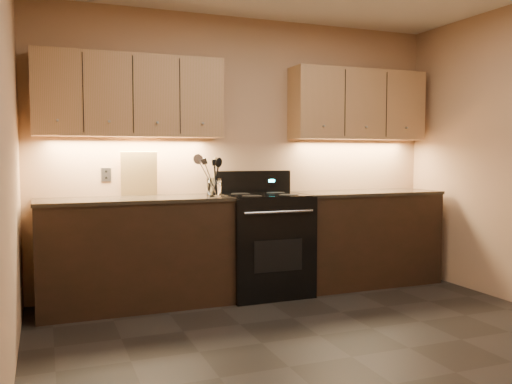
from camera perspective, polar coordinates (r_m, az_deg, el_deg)
floor at (r=3.69m, az=10.05°, el=-16.72°), size 4.00×4.00×0.00m
wall_back at (r=5.25m, az=-1.27°, el=4.00°), size 4.00×0.04×2.60m
wall_left at (r=2.94m, az=-25.13°, el=3.62°), size 0.04×4.00×2.60m
counter_left at (r=4.76m, az=-12.57°, el=-6.19°), size 1.62×0.62×0.93m
counter_right at (r=5.58m, az=11.32°, el=-4.68°), size 1.46×0.62×0.93m
stove at (r=5.05m, az=0.85°, el=-5.35°), size 0.76×0.68×1.14m
upper_cab_left at (r=4.86m, az=-13.09°, el=9.80°), size 1.60×0.30×0.70m
upper_cab_right at (r=5.66m, az=10.68°, el=8.99°), size 1.44×0.30×0.70m
outlet_plate at (r=4.96m, az=-15.50°, el=1.77°), size 0.08×0.01×0.12m
utensil_crock at (r=4.77m, az=-4.43°, el=0.43°), size 0.16×0.16×0.16m
cutting_board at (r=4.94m, az=-12.21°, el=1.90°), size 0.33×0.15×0.40m
wooden_spoon at (r=4.76m, az=-4.66°, el=1.76°), size 0.14×0.16×0.34m
black_spoon at (r=4.78m, az=-4.46°, el=1.67°), size 0.09×0.12×0.33m
black_turner at (r=4.74m, az=-4.18°, el=1.63°), size 0.13×0.12×0.32m
steel_spatula at (r=4.78m, az=-4.24°, el=1.85°), size 0.23×0.14×0.37m
steel_skimmer at (r=4.76m, az=-4.17°, el=1.97°), size 0.26×0.13×0.38m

